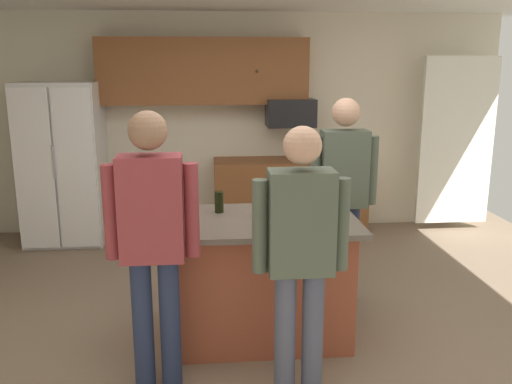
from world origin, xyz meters
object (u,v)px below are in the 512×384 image
person_guest_by_door (343,187)px  mug_ceramic_white (300,218)px  glass_pilsner (219,202)px  tumbler_amber (299,200)px  microwave_over_range (290,113)px  refrigerator (64,164)px  person_elder_center (300,247)px  person_guest_right (152,233)px  kitchen_island (260,277)px  mug_blue_stoneware (258,210)px  glass_dark_ale (266,219)px

person_guest_by_door → mug_ceramic_white: person_guest_by_door is taller
glass_pilsner → tumbler_amber: bearing=2.3°
microwave_over_range → glass_pilsner: size_ratio=3.47×
refrigerator → tumbler_amber: bearing=-43.9°
person_elder_center → mug_ceramic_white: (0.10, 0.62, -0.00)m
person_elder_center → person_guest_right: 0.90m
kitchen_island → mug_blue_stoneware: size_ratio=11.66×
glass_pilsner → person_guest_right: bearing=-117.9°
person_elder_center → mug_blue_stoneware: person_elder_center is taller
microwave_over_range → mug_ceramic_white: bearing=-97.1°
tumbler_amber → person_elder_center: bearing=-99.0°
kitchen_island → person_guest_right: person_guest_right is taller
person_guest_right → mug_blue_stoneware: size_ratio=14.48×
person_guest_right → mug_ceramic_white: person_guest_right is taller
microwave_over_range → kitchen_island: microwave_over_range is taller
person_guest_by_door → person_guest_right: (-1.46, -1.16, 0.01)m
refrigerator → microwave_over_range: (2.60, 0.12, 0.54)m
kitchen_island → glass_dark_ale: size_ratio=9.15×
person_guest_right → mug_ceramic_white: size_ratio=14.19×
mug_ceramic_white → tumbler_amber: (0.06, 0.40, 0.03)m
mug_blue_stoneware → person_guest_right: bearing=-137.0°
glass_pilsner → person_guest_by_door: bearing=19.2°
person_elder_center → mug_blue_stoneware: 0.87m
person_guest_by_door → kitchen_island: bearing=0.0°
microwave_over_range → mug_blue_stoneware: microwave_over_range is taller
kitchen_island → person_guest_by_door: (0.75, 0.56, 0.55)m
person_guest_by_door → person_guest_right: person_guest_right is taller
person_guest_right → glass_dark_ale: size_ratio=11.37×
person_elder_center → mug_ceramic_white: size_ratio=13.58×
kitchen_island → glass_pilsner: (-0.29, 0.20, 0.54)m
refrigerator → glass_pilsner: bearing=-52.9°
microwave_over_range → mug_ceramic_white: 2.81m
microwave_over_range → glass_pilsner: bearing=-110.7°
mug_blue_stoneware → kitchen_island: bearing=-86.0°
microwave_over_range → glass_dark_ale: bearing=-101.8°
glass_pilsner → kitchen_island: bearing=-34.6°
refrigerator → person_elder_center: refrigerator is taller
person_guest_right → mug_ceramic_white: bearing=-16.6°
person_guest_by_door → refrigerator: bearing=-71.3°
kitchen_island → mug_blue_stoneware: bearing=94.0°
person_guest_right → glass_pilsner: bearing=22.1°
person_elder_center → mug_blue_stoneware: (-0.17, 0.85, -0.00)m
refrigerator → kitchen_island: bearing=-50.9°
microwave_over_range → person_elder_center: (-0.44, -3.36, -0.48)m
mug_blue_stoneware → person_elder_center: bearing=-78.8°
kitchen_island → mug_blue_stoneware: (-0.00, 0.06, 0.50)m
refrigerator → person_elder_center: bearing=-56.4°
microwave_over_range → person_guest_by_door: (0.15, -2.01, -0.43)m
tumbler_amber → microwave_over_range: bearing=83.2°
person_elder_center → person_guest_right: size_ratio=0.96×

